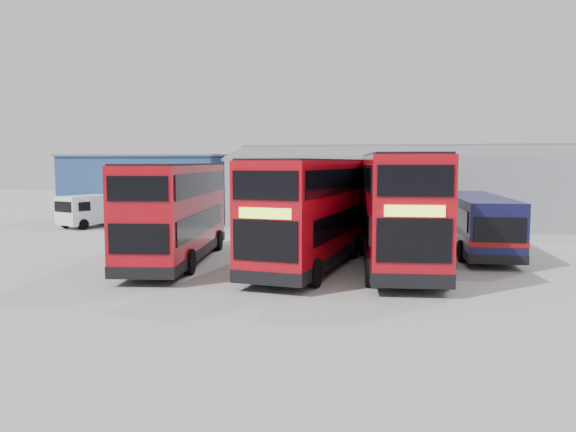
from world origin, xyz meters
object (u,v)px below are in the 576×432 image
at_px(maintenance_shed, 440,188).
at_px(panel_van, 95,209).
at_px(double_decker_centre, 312,214).
at_px(double_decker_right, 397,211).
at_px(single_decker_blue, 477,224).
at_px(office_block, 154,187).
at_px(double_decker_left, 176,214).

distance_m(maintenance_shed, panel_van, 25.27).
bearing_deg(double_decker_centre, double_decker_right, 18.64).
xyz_separation_m(maintenance_shed, double_decker_right, (-3.28, -18.91, -0.16)).
xyz_separation_m(single_decker_blue, panel_van, (-24.92, 6.82, -0.17)).
relative_size(office_block, double_decker_left, 1.13).
xyz_separation_m(office_block, double_decker_centre, (15.09, -17.55, -0.24)).
relative_size(maintenance_shed, single_decker_blue, 2.87).
xyz_separation_m(double_decker_left, panel_van, (-11.10, 12.43, -0.99)).
distance_m(double_decker_centre, panel_van, 21.31).
relative_size(maintenance_shed, panel_van, 5.57).
distance_m(maintenance_shed, single_decker_blue, 14.04).
bearing_deg(double_decker_centre, double_decker_left, -171.09).
bearing_deg(single_decker_blue, double_decker_left, 20.10).
relative_size(double_decker_left, single_decker_blue, 1.02).
relative_size(office_block, double_decker_centre, 1.08).
height_order(double_decker_right, panel_van, double_decker_right).
relative_size(office_block, maintenance_shed, 0.40).
bearing_deg(double_decker_right, office_block, 132.79).
bearing_deg(office_block, double_decker_centre, -49.31).
bearing_deg(panel_van, single_decker_blue, 7.93).
xyz_separation_m(double_decker_left, double_decker_centre, (6.19, 0.04, 0.10)).
bearing_deg(maintenance_shed, double_decker_centre, -109.46).
relative_size(double_decker_right, single_decker_blue, 1.11).
distance_m(office_block, double_decker_centre, 23.15).
distance_m(maintenance_shed, double_decker_right, 19.19).
height_order(maintenance_shed, double_decker_right, maintenance_shed).
height_order(double_decker_right, single_decker_blue, double_decker_right).
height_order(double_decker_left, single_decker_blue, double_decker_left).
relative_size(office_block, double_decker_right, 1.04).
height_order(office_block, panel_van, office_block).
bearing_deg(maintenance_shed, double_decker_left, -123.77).
height_order(maintenance_shed, double_decker_left, maintenance_shed).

